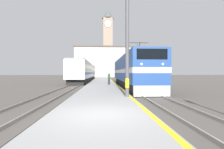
# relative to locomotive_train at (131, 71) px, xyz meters

# --- Properties ---
(ground_plane) EXTENTS (200.00, 200.00, 0.00)m
(ground_plane) POSITION_rel_locomotive_train_xyz_m (-3.74, 14.12, -2.03)
(ground_plane) COLOR #514C47
(platform) EXTENTS (4.07, 140.00, 0.29)m
(platform) POSITION_rel_locomotive_train_xyz_m (-3.74, 9.12, -1.88)
(platform) COLOR #999999
(platform) RESTS_ON ground
(rail_track_near) EXTENTS (2.83, 140.00, 0.16)m
(rail_track_near) POSITION_rel_locomotive_train_xyz_m (0.00, 9.12, -2.00)
(rail_track_near) COLOR #514C47
(rail_track_near) RESTS_ON ground
(rail_track_far) EXTENTS (2.83, 140.00, 0.16)m
(rail_track_far) POSITION_rel_locomotive_train_xyz_m (-7.60, 9.12, -2.00)
(rail_track_far) COLOR #514C47
(rail_track_far) RESTS_ON ground
(locomotive_train) EXTENTS (2.92, 19.71, 4.94)m
(locomotive_train) POSITION_rel_locomotive_train_xyz_m (0.00, 0.00, 0.00)
(locomotive_train) COLOR black
(locomotive_train) RESTS_ON ground
(passenger_train) EXTENTS (2.92, 33.07, 3.90)m
(passenger_train) POSITION_rel_locomotive_train_xyz_m (-7.60, 18.24, 0.08)
(passenger_train) COLOR black
(passenger_train) RESTS_ON ground
(catenary_mast) EXTENTS (2.35, 0.27, 8.68)m
(catenary_mast) POSITION_rel_locomotive_train_xyz_m (-1.97, -11.10, 2.59)
(catenary_mast) COLOR #4C4C51
(catenary_mast) RESTS_ON platform
(person_on_platform) EXTENTS (0.34, 0.34, 1.61)m
(person_on_platform) POSITION_rel_locomotive_train_xyz_m (-2.83, 0.52, -0.89)
(person_on_platform) COLOR #23232D
(person_on_platform) RESTS_ON platform
(clock_tower) EXTENTS (5.46, 5.46, 31.45)m
(clock_tower) POSITION_rel_locomotive_train_xyz_m (-1.27, 60.25, 14.62)
(clock_tower) COLOR gray
(clock_tower) RESTS_ON ground
(station_building) EXTENTS (28.88, 7.57, 12.62)m
(station_building) POSITION_rel_locomotive_train_xyz_m (-0.82, 50.28, 4.31)
(station_building) COLOR #B7B2A3
(station_building) RESTS_ON ground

